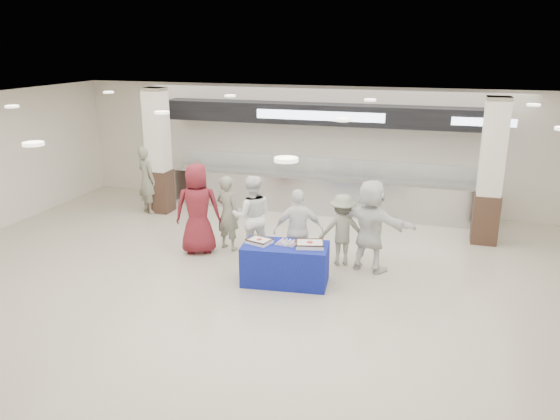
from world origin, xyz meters
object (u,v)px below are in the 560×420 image
(cupcake_tray, at_px, (286,243))
(civilian_maroon, at_px, (198,209))
(soldier_b, at_px, (342,230))
(civilian_white, at_px, (371,226))
(sheet_cake_left, at_px, (259,241))
(display_table, at_px, (285,264))
(soldier_bg, at_px, (147,180))
(chef_short, at_px, (298,231))
(sheet_cake_right, at_px, (310,244))
(chef_tall, at_px, (252,216))
(soldier_a, at_px, (228,213))

(cupcake_tray, distance_m, civilian_maroon, 2.38)
(soldier_b, bearing_deg, civilian_white, 149.21)
(cupcake_tray, bearing_deg, sheet_cake_left, -169.57)
(display_table, distance_m, soldier_bg, 5.66)
(display_table, xyz_separation_m, civilian_white, (1.39, 1.06, 0.53))
(display_table, height_order, soldier_bg, soldier_bg)
(civilian_white, distance_m, soldier_bg, 6.41)
(chef_short, bearing_deg, soldier_b, -162.19)
(cupcake_tray, xyz_separation_m, soldier_bg, (-4.66, 3.14, 0.09))
(sheet_cake_right, height_order, civilian_maroon, civilian_maroon)
(chef_tall, height_order, chef_short, chef_tall)
(sheet_cake_right, distance_m, civilian_maroon, 2.79)
(cupcake_tray, bearing_deg, soldier_a, 142.46)
(civilian_maroon, distance_m, chef_tall, 1.16)
(sheet_cake_left, xyz_separation_m, sheet_cake_right, (0.93, 0.09, 0.01))
(display_table, xyz_separation_m, chef_tall, (-1.04, 1.13, 0.48))
(display_table, bearing_deg, soldier_bg, 139.41)
(display_table, xyz_separation_m, sheet_cake_left, (-0.48, -0.04, 0.42))
(soldier_b, distance_m, soldier_bg, 5.82)
(soldier_b, relative_size, soldier_bg, 0.83)
(civilian_maroon, bearing_deg, sheet_cake_left, 128.30)
(soldier_a, height_order, chef_tall, chef_tall)
(sheet_cake_right, bearing_deg, civilian_white, 46.96)
(display_table, distance_m, soldier_b, 1.49)
(cupcake_tray, bearing_deg, sheet_cake_right, 0.38)
(chef_tall, bearing_deg, display_table, 111.26)
(soldier_a, bearing_deg, civilian_white, -164.74)
(sheet_cake_left, height_order, cupcake_tray, sheet_cake_left)
(sheet_cake_left, relative_size, chef_short, 0.30)
(soldier_b, bearing_deg, civilian_maroon, -13.49)
(chef_short, bearing_deg, display_table, 64.47)
(chef_short, xyz_separation_m, civilian_white, (1.32, 0.42, 0.09))
(chef_short, xyz_separation_m, soldier_bg, (-4.73, 2.54, 0.06))
(soldier_a, bearing_deg, display_table, 161.48)
(sheet_cake_left, relative_size, soldier_a, 0.31)
(soldier_bg, bearing_deg, sheet_cake_right, 179.51)
(sheet_cake_right, xyz_separation_m, soldier_bg, (-5.10, 3.13, 0.07))
(civilian_white, bearing_deg, display_table, 55.74)
(sheet_cake_right, height_order, cupcake_tray, sheet_cake_right)
(sheet_cake_right, distance_m, soldier_a, 2.46)
(chef_short, xyz_separation_m, soldier_b, (0.75, 0.56, -0.09))
(cupcake_tray, relative_size, chef_tall, 0.23)
(chef_short, bearing_deg, civilian_maroon, -27.12)
(civilian_white, bearing_deg, chef_short, 36.20)
(chef_tall, xyz_separation_m, soldier_bg, (-3.61, 2.05, 0.02))
(sheet_cake_right, height_order, soldier_b, soldier_b)
(soldier_b, bearing_deg, sheet_cake_right, 54.02)
(chef_short, height_order, soldier_bg, soldier_bg)
(civilian_maroon, xyz_separation_m, chef_short, (2.26, -0.33, -0.14))
(chef_tall, xyz_separation_m, soldier_b, (1.86, 0.06, -0.13))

